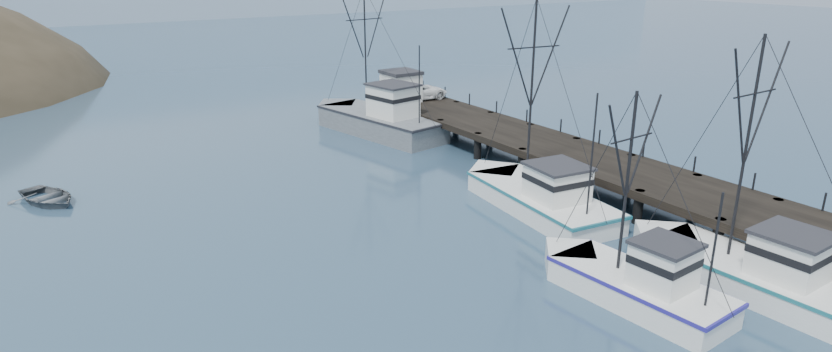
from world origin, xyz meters
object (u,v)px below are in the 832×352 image
(pier, at_px, (550,147))
(motorboat, at_px, (48,202))
(pier_shed, at_px, (401,86))
(pickup_truck, at_px, (418,91))
(trawler_mid, at_px, (633,284))
(trawler_far, at_px, (537,196))
(trawler_near, at_px, (749,271))
(work_vessel, at_px, (378,119))

(pier, distance_m, motorboat, 33.21)
(pier_shed, bearing_deg, pickup_truck, -9.92)
(pier, height_order, trawler_mid, trawler_mid)
(trawler_mid, relative_size, pier_shed, 3.01)
(pier_shed, bearing_deg, pier, -85.24)
(trawler_far, bearing_deg, pickup_truck, 75.15)
(trawler_near, distance_m, pickup_truck, 35.92)
(pickup_truck, bearing_deg, pier, -178.84)
(pier_shed, distance_m, motorboat, 30.26)
(trawler_far, xyz_separation_m, work_vessel, (0.64, 20.92, 0.41))
(trawler_mid, bearing_deg, trawler_far, 69.12)
(pier, distance_m, pickup_truck, 17.74)
(pier, height_order, work_vessel, work_vessel)
(trawler_far, height_order, pier_shed, trawler_far)
(trawler_near, xyz_separation_m, trawler_far, (-1.47, 12.62, 0.00))
(trawler_near, bearing_deg, trawler_far, 96.64)
(trawler_near, height_order, work_vessel, work_vessel)
(pier, height_order, pier_shed, pier_shed)
(work_vessel, bearing_deg, trawler_near, -88.59)
(pickup_truck, bearing_deg, trawler_near, 174.28)
(trawler_far, height_order, work_vessel, trawler_far)
(pier, distance_m, trawler_mid, 18.73)
(trawler_mid, height_order, work_vessel, work_vessel)
(trawler_near, bearing_deg, pier_shed, 85.28)
(trawler_near, height_order, pickup_truck, trawler_near)
(trawler_far, height_order, motorboat, trawler_far)
(trawler_far, relative_size, work_vessel, 0.85)
(trawler_mid, distance_m, motorboat, 34.82)
(pier, bearing_deg, trawler_mid, -122.19)
(pier, bearing_deg, motorboat, 158.89)
(trawler_near, xyz_separation_m, trawler_mid, (-5.51, 2.03, -0.00))
(trawler_near, relative_size, pier_shed, 3.69)
(trawler_mid, bearing_deg, pickup_truck, 73.20)
(motorboat, bearing_deg, work_vessel, -13.66)
(pickup_truck, bearing_deg, trawler_mid, 164.88)
(pier, relative_size, trawler_far, 3.46)
(trawler_far, bearing_deg, work_vessel, 88.24)
(trawler_mid, bearing_deg, motorboat, 127.06)
(trawler_mid, bearing_deg, pier_shed, 75.95)
(pier, xyz_separation_m, trawler_far, (-5.93, -5.24, -0.87))
(trawler_near, bearing_deg, work_vessel, 91.41)
(pier, xyz_separation_m, pier_shed, (-1.50, 18.00, 1.73))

